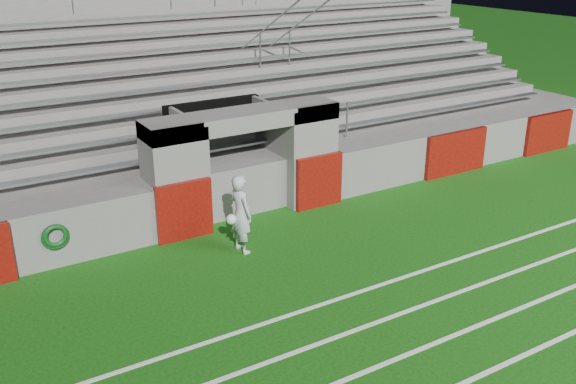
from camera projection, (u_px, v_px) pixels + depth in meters
ground at (326, 272)px, 13.02m from camera, size 90.00×90.00×0.00m
stadium_structure at (173, 115)px, 18.81m from camera, size 26.00×8.48×5.42m
goalkeeper_with_ball at (241, 214)px, 13.59m from camera, size 0.65×0.68×1.74m
hose_coil at (55, 237)px, 12.87m from camera, size 0.56×0.15×0.57m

